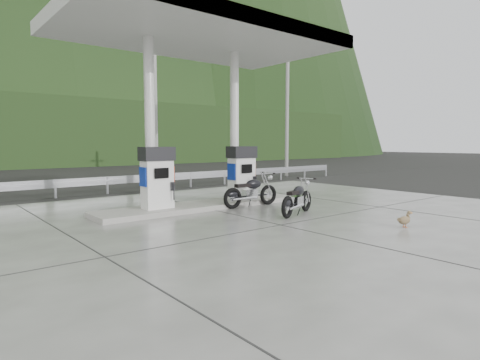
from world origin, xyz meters
TOP-DOWN VIEW (x-y plane):
  - ground at (0.00, 0.00)m, footprint 160.00×160.00m
  - forecourt_apron at (0.00, 0.00)m, footprint 18.00×14.00m
  - pump_island at (0.00, 2.50)m, footprint 7.00×1.40m
  - gas_pump_left at (-1.60, 2.50)m, footprint 0.95×0.55m
  - gas_pump_right at (1.60, 2.50)m, footprint 0.95×0.55m
  - canopy_column_left at (-1.60, 2.90)m, footprint 0.30×0.30m
  - canopy_column_right at (1.60, 2.90)m, footprint 0.30×0.30m
  - canopy_roof at (0.00, 2.50)m, footprint 8.50×5.00m
  - guardrail at (0.00, 8.00)m, footprint 26.00×0.16m
  - road at (0.00, 11.50)m, footprint 60.00×7.00m
  - utility_pole_b at (2.00, 9.50)m, footprint 0.22×0.22m
  - utility_pole_c at (11.00, 9.50)m, footprint 0.22×0.22m
  - tree_band at (0.00, 30.00)m, footprint 80.00×6.00m
  - motorcycle_left at (1.45, -0.21)m, footprint 1.96×1.19m
  - motorcycle_right at (1.36, 1.73)m, footprint 2.03×0.72m
  - duck at (2.15, -3.11)m, footprint 0.48×0.18m

SIDE VIEW (x-z plane):
  - ground at x=0.00m, z-range 0.00..0.00m
  - road at x=0.00m, z-range 0.00..0.01m
  - forecourt_apron at x=0.00m, z-range 0.00..0.02m
  - pump_island at x=0.00m, z-range 0.02..0.17m
  - duck at x=2.15m, z-range 0.02..0.36m
  - motorcycle_left at x=1.45m, z-range 0.02..0.91m
  - motorcycle_right at x=1.36m, z-range 0.02..0.97m
  - guardrail at x=0.00m, z-range 0.00..1.42m
  - gas_pump_left at x=-1.60m, z-range 0.17..1.97m
  - gas_pump_right at x=1.60m, z-range 0.17..1.97m
  - canopy_column_left at x=-1.60m, z-range 0.17..5.17m
  - canopy_column_right at x=1.60m, z-range 0.17..5.17m
  - tree_band at x=0.00m, z-range 0.00..6.00m
  - utility_pole_b at x=2.00m, z-range 0.00..8.00m
  - utility_pole_c at x=11.00m, z-range 0.00..8.00m
  - canopy_roof at x=0.00m, z-range 5.17..5.57m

